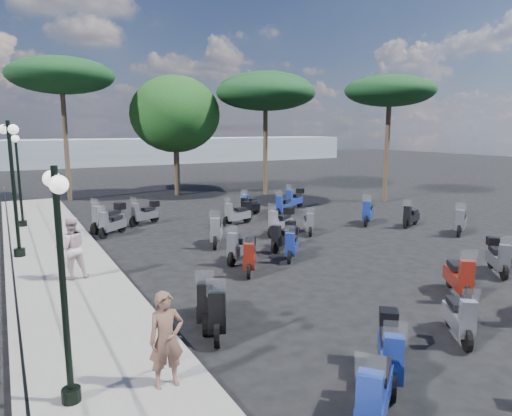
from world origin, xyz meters
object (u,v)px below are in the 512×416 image
woman (166,339)px  scooter_10 (238,214)px  scooter_23 (295,199)px  broadleaf_tree (175,114)px  scooter_5 (109,218)px  scooter_11 (145,214)px  pedestrian_far (71,248)px  scooter_31 (249,205)px  lamp_post_1 (13,180)px  scooter_14 (459,278)px  scooter_17 (250,207)px  scooter_27 (411,217)px  scooter_2 (206,302)px  scooter_8 (250,256)px  lamp_post_0 (62,272)px  scooter_4 (112,225)px  lamp_post_2 (18,174)px  pine_0 (266,93)px  pine_3 (390,91)px  scooter_9 (216,232)px  scooter_7 (459,318)px  scooter_22 (281,222)px  scooter_15 (292,245)px  pine_2 (61,76)px  scooter_20 (498,258)px  pine_1 (265,89)px  scooter_26 (461,223)px  scooter_0 (390,352)px  scooter_30 (217,312)px  scooter_28 (368,213)px  scooter_21 (309,224)px  scooter_3 (239,248)px  scooter_29 (283,206)px  scooter_16 (283,237)px  scooter_1 (374,397)px

woman → scooter_10: size_ratio=0.98×
scooter_23 → broadleaf_tree: size_ratio=0.21×
scooter_5 → scooter_11: scooter_5 is taller
pedestrian_far → scooter_31: bearing=-146.9°
lamp_post_1 → scooter_14: size_ratio=2.92×
scooter_17 → scooter_27: scooter_27 is taller
scooter_2 → scooter_10: size_ratio=1.03×
scooter_8 → lamp_post_0: bearing=71.0°
scooter_4 → lamp_post_2: bearing=4.8°
lamp_post_2 → scooter_5: size_ratio=2.37×
pine_0 → pine_3: pine_0 is taller
scooter_4 → scooter_9: 4.62m
lamp_post_0 → scooter_7: lamp_post_0 is taller
scooter_22 → scooter_31: bearing=-37.8°
scooter_15 → pine_0: size_ratio=0.17×
pedestrian_far → pine_2: 17.38m
lamp_post_2 → scooter_17: lamp_post_2 is taller
scooter_7 → scooter_17: bearing=-64.4°
scooter_20 → scooter_7: bearing=65.3°
scooter_11 → scooter_15: size_ratio=1.19×
scooter_5 → scooter_22: (5.97, -4.09, -0.04)m
pine_1 → scooter_11: bearing=-145.7°
pedestrian_far → lamp_post_0: bearing=79.2°
scooter_23 → lamp_post_0: bearing=108.6°
scooter_17 → scooter_15: bearing=137.6°
scooter_2 → scooter_31: 13.08m
scooter_22 → scooter_26: bearing=-143.3°
pedestrian_far → pine_1: bearing=-138.8°
scooter_10 → scooter_23: (4.52, 2.15, 0.03)m
scooter_5 → scooter_31: scooter_5 is taller
scooter_26 → scooter_22: bearing=30.1°
scooter_0 → scooter_8: size_ratio=0.94×
scooter_11 → scooter_0: bearing=155.2°
scooter_30 → broadleaf_tree: (6.17, 19.83, 4.66)m
scooter_28 → scooter_15: bearing=75.5°
scooter_21 → scooter_14: bearing=112.8°
scooter_0 → scooter_8: (0.74, 6.43, -0.02)m
scooter_3 → scooter_14: 6.57m
scooter_0 → scooter_28: (8.75, 9.99, -0.01)m
scooter_29 → scooter_31: 1.73m
lamp_post_2 → scooter_3: lamp_post_2 is taller
pine_1 → scooter_16: bearing=-117.9°
scooter_14 → scooter_22: (-0.35, 8.05, 0.03)m
scooter_17 → scooter_22: size_ratio=0.89×
woman → scooter_28: woman is taller
scooter_1 → scooter_7: scooter_1 is taller
pine_0 → pine_2: bearing=163.0°
scooter_15 → scooter_9: bearing=-21.5°
scooter_2 → scooter_26: (12.52, 2.96, -0.02)m
scooter_14 → scooter_15: (-1.85, 4.97, -0.01)m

